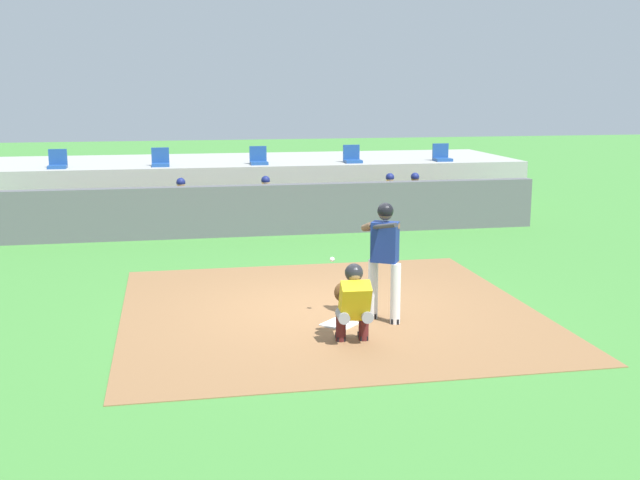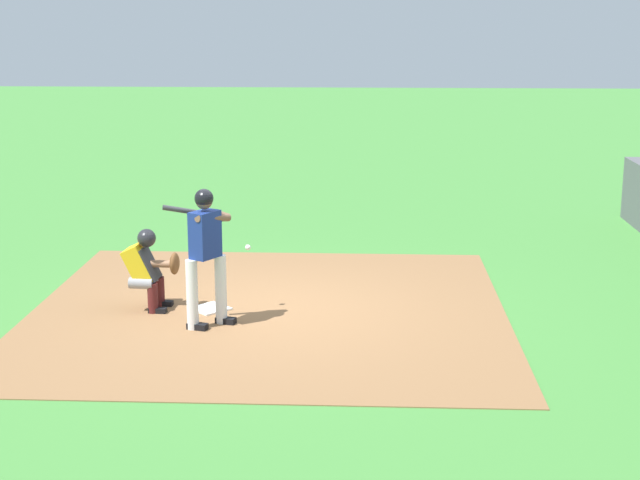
% 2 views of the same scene
% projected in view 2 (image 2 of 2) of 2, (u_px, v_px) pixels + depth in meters
% --- Properties ---
extents(ground_plane, '(80.00, 80.00, 0.00)m').
position_uv_depth(ground_plane, '(269.00, 311.00, 13.04)').
color(ground_plane, '#428438').
extents(dirt_infield, '(6.40, 6.40, 0.01)m').
position_uv_depth(dirt_infield, '(269.00, 311.00, 13.04)').
color(dirt_infield, olive).
rests_on(dirt_infield, ground).
extents(home_plate, '(0.62, 0.62, 0.02)m').
position_uv_depth(home_plate, '(210.00, 308.00, 13.07)').
color(home_plate, white).
rests_on(home_plate, dirt_infield).
extents(batter_at_plate, '(0.55, 0.90, 1.80)m').
position_uv_depth(batter_at_plate, '(206.00, 249.00, 12.16)').
color(batter_at_plate, silver).
rests_on(batter_at_plate, ground).
extents(catcher_crouched, '(0.50, 1.73, 1.13)m').
position_uv_depth(catcher_crouched, '(149.00, 266.00, 12.97)').
color(catcher_crouched, gray).
rests_on(catcher_crouched, ground).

